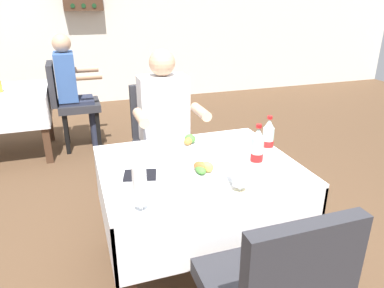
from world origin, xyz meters
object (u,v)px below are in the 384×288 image
Objects in this scene: cola_bottle_secondary at (257,152)px; napkin_cutlery_set at (140,175)px; chair_far_diner_seat at (162,140)px; cola_bottle_primary at (268,139)px; background_chair_right at (70,100)px; plate_far_diner at (187,144)px; beer_glass_left at (140,187)px; seated_diner_far at (166,125)px; background_patron at (73,86)px; main_dining_table at (197,189)px; beer_glass_middle at (241,170)px; plate_near_camera at (202,172)px.

cola_bottle_secondary is 1.38× the size of napkin_cutlery_set.
napkin_cutlery_set is at bearing 165.69° from cola_bottle_secondary.
cola_bottle_primary is (0.43, -0.87, 0.28)m from chair_far_diner_seat.
cola_bottle_primary is at bearing -64.81° from background_chair_right.
plate_far_diner is (0.02, -0.59, 0.19)m from chair_far_diner_seat.
beer_glass_left is 1.10× the size of napkin_cutlery_set.
chair_far_diner_seat is at bearing 69.10° from napkin_cutlery_set.
plate_far_diner is 1.30× the size of napkin_cutlery_set.
seated_diner_far is 1.73m from background_chair_right.
plate_far_diner is at bearing 118.05° from cola_bottle_secondary.
chair_far_diner_seat is at bearing -67.08° from background_patron.
seated_diner_far and background_patron have the same top height.
napkin_cutlery_set is (-0.34, -0.05, 0.17)m from main_dining_table.
cola_bottle_primary is at bearing -60.86° from seated_diner_far.
main_dining_table is at bearing 103.56° from beer_glass_middle.
chair_far_diner_seat is 3.80× the size of plate_far_diner.
napkin_cutlery_set is at bearing -178.37° from cola_bottle_primary.
background_patron is at bearing 107.30° from plate_far_diner.
cola_bottle_secondary is 2.70m from background_chair_right.
main_dining_table is at bearing -74.94° from background_patron.
plate_near_camera reaches higher than main_dining_table.
beer_glass_left is 0.36m from napkin_cutlery_set.
plate_far_diner is 0.26× the size of background_chair_right.
background_patron is (-0.63, 1.58, 0.00)m from seated_diner_far.
main_dining_table is at bearing 7.98° from napkin_cutlery_set.
cola_bottle_secondary is at bearing -10.03° from plate_near_camera.
plate_near_camera and plate_far_diner have the same top height.
cola_bottle_secondary reaches higher than cola_bottle_primary.
cola_bottle_primary is 0.78m from napkin_cutlery_set.
main_dining_table is 0.31m from plate_far_diner.
beer_glass_middle reaches higher than beer_glass_left.
chair_far_diner_seat is 0.62m from plate_far_diner.
seated_diner_far reaches higher than beer_glass_middle.
plate_far_diner is 0.20× the size of background_patron.
napkin_cutlery_set is at bearing 161.85° from plate_near_camera.
beer_glass_middle is (0.09, -1.21, 0.28)m from chair_far_diner_seat.
plate_far_diner is at bearing -88.45° from seated_diner_far.
chair_far_diner_seat is 3.94× the size of cola_bottle_primary.
main_dining_table is 2.41m from background_chair_right.
seated_diner_far reaches higher than plate_near_camera.
seated_diner_far is at bearing -86.90° from chair_far_diner_seat.
beer_glass_left is at bearing -156.77° from cola_bottle_primary.
napkin_cutlery_set is at bearing -110.90° from chair_far_diner_seat.
cola_bottle_secondary is at bearing -69.64° from background_chair_right.
background_chair_right reaches higher than beer_glass_left.
seated_diner_far reaches higher than main_dining_table.
beer_glass_middle is at bearing -135.17° from cola_bottle_primary.
main_dining_table is 0.84m from chair_far_diner_seat.
seated_diner_far is at bearing 105.31° from cola_bottle_secondary.
main_dining_table is 4.35× the size of plate_near_camera.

